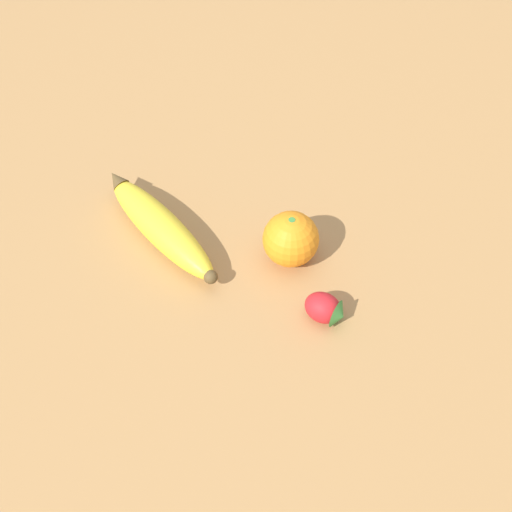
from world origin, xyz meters
name	(u,v)px	position (x,y,z in m)	size (l,w,h in m)	color
ground_plane	(255,171)	(0.00, 0.00, 0.00)	(3.00, 3.00, 0.00)	#A87A47
banana	(160,226)	(-0.11, -0.13, 0.02)	(0.17, 0.18, 0.04)	yellow
orange	(291,239)	(0.05, -0.15, 0.03)	(0.07, 0.07, 0.07)	orange
strawberry	(326,309)	(0.09, -0.23, 0.02)	(0.06, 0.05, 0.03)	red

